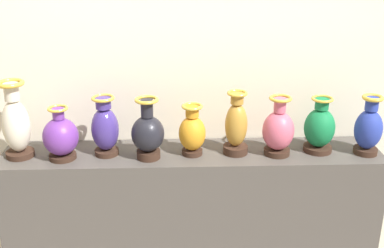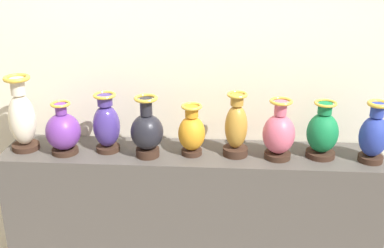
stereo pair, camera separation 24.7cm
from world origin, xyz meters
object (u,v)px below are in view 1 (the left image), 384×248
vase_rose (278,130)px  vase_cobalt (368,128)px  vase_ochre (236,126)px  vase_ivory (16,124)px  vase_emerald (319,128)px  vase_amber (193,132)px  vase_onyx (148,133)px  vase_indigo (105,128)px  vase_violet (61,137)px

vase_rose → vase_cobalt: (0.48, -0.01, 0.01)m
vase_ochre → vase_cobalt: vase_ochre is taller
vase_ivory → vase_emerald: 1.61m
vase_amber → vase_onyx: bearing=-171.0°
vase_onyx → vase_ochre: (0.47, 0.04, 0.01)m
vase_indigo → vase_ochre: size_ratio=0.94×
vase_amber → vase_rose: size_ratio=0.86×
vase_violet → vase_rose: vase_rose is taller
vase_onyx → vase_rose: 0.69m
vase_indigo → vase_rose: vase_indigo is taller
vase_onyx → vase_emerald: vase_onyx is taller
vase_violet → vase_emerald: (1.38, 0.05, 0.01)m
vase_onyx → vase_ochre: bearing=5.5°
vase_emerald → vase_ochre: bearing=-178.6°
vase_ivory → vase_onyx: vase_ivory is taller
vase_ivory → vase_indigo: (0.46, 0.01, -0.04)m
vase_ivory → vase_violet: vase_ivory is taller
vase_ochre → vase_violet: bearing=-177.8°
vase_emerald → vase_onyx: bearing=-176.5°
vase_cobalt → vase_ivory: bearing=179.1°
vase_indigo → vase_onyx: 0.24m
vase_violet → vase_rose: 1.15m
vase_violet → vase_cobalt: bearing=0.2°
vase_ivory → vase_rose: (1.38, -0.02, -0.05)m
vase_emerald → vase_cobalt: 0.25m
vase_emerald → vase_cobalt: vase_cobalt is taller
vase_rose → vase_cobalt: size_ratio=0.99×
vase_violet → vase_ochre: size_ratio=0.83×
vase_emerald → vase_amber: bearing=-178.5°
vase_violet → vase_onyx: size_ratio=0.86×
vase_indigo → vase_ochre: vase_ochre is taller
vase_amber → vase_rose: 0.45m
vase_amber → vase_violet: bearing=-177.6°
vase_amber → vase_emerald: bearing=1.5°
vase_amber → vase_rose: bearing=-1.9°
vase_onyx → vase_ochre: size_ratio=0.96×
vase_ivory → vase_ochre: bearing=0.0°
vase_emerald → vase_rose: bearing=-171.8°
vase_ivory → vase_ochre: size_ratio=1.20×
vase_ivory → vase_rose: bearing=-0.9°
vase_ivory → vase_rose: 1.38m
vase_violet → vase_indigo: vase_indigo is taller
vase_amber → vase_cobalt: size_ratio=0.86×
vase_onyx → vase_rose: (0.69, 0.02, -0.00)m
vase_onyx → vase_amber: (0.24, 0.04, -0.01)m
vase_onyx → vase_amber: 0.24m
vase_emerald → vase_cobalt: bearing=-9.3°
vase_indigo → vase_ivory: bearing=-178.7°
vase_violet → vase_onyx: 0.46m
vase_violet → vase_indigo: size_ratio=0.88×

